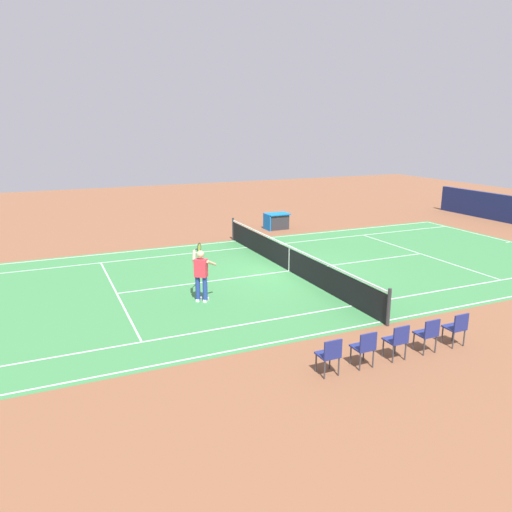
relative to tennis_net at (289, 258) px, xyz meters
name	(u,v)px	position (x,y,z in m)	size (l,w,h in m)	color
ground_plane	(289,271)	(0.00, 0.00, -0.49)	(60.00, 60.00, 0.00)	brown
court_slab	(289,271)	(0.00, 0.00, -0.49)	(24.20, 11.40, 0.00)	#387A42
court_line_markings	(289,271)	(0.00, 0.00, -0.49)	(23.85, 11.05, 0.01)	white
tennis_net	(289,258)	(0.00, 0.00, 0.00)	(0.10, 11.70, 1.08)	#2D2D33
tennis_player_near	(201,273)	(4.06, 1.84, 0.44)	(0.75, 1.16, 1.70)	navy
tennis_ball	(282,245)	(-1.58, -3.68, -0.46)	(0.07, 0.07, 0.07)	#CCE01E
spectator_chair_0	(457,327)	(-0.72, 7.52, 0.03)	(0.44, 0.44, 0.88)	#38383D
spectator_chair_1	(428,333)	(0.20, 7.52, 0.03)	(0.44, 0.44, 0.88)	#38383D
spectator_chair_2	(397,339)	(1.13, 7.52, 0.03)	(0.44, 0.44, 0.88)	#38383D
spectator_chair_3	(365,346)	(2.05, 7.52, 0.03)	(0.44, 0.44, 0.88)	#38383D
spectator_chair_4	(330,354)	(2.97, 7.52, 0.03)	(0.44, 0.44, 0.88)	#38383D
equipment_cart_tarped	(277,221)	(-3.06, -7.27, -0.05)	(1.25, 0.84, 0.85)	#2D2D33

